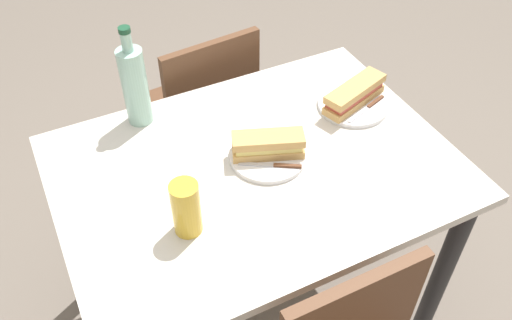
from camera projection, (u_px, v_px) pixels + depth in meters
The scene contains 11 objects.
ground_plane at pixel (256, 304), 2.09m from camera, with size 8.00×8.00×0.00m, color #6B6056.
dining_table at pixel (256, 192), 1.64m from camera, with size 1.13×0.83×0.75m.
chair_near at pixel (204, 111), 2.16m from camera, with size 0.44×0.44×0.85m.
plate_near at pixel (268, 155), 1.58m from camera, with size 0.23×0.23×0.01m, color white.
baguette_sandwich_near at pixel (268, 145), 1.55m from camera, with size 0.22×0.14×0.07m.
knife_near at pixel (274, 165), 1.54m from camera, with size 0.16×0.10×0.01m.
plate_far at pixel (353, 104), 1.75m from camera, with size 0.23×0.23×0.01m, color white.
baguette_sandwich_far at pixel (354, 94), 1.72m from camera, with size 0.24×0.14×0.07m.
knife_far at pixel (368, 107), 1.73m from camera, with size 0.17×0.07×0.01m.
water_bottle at pixel (135, 85), 1.62m from camera, with size 0.08×0.08×0.33m.
beer_glass at pixel (186, 208), 1.34m from camera, with size 0.07×0.07×0.16m, color gold.
Camera 1 is at (0.49, 1.00, 1.85)m, focal length 38.09 mm.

